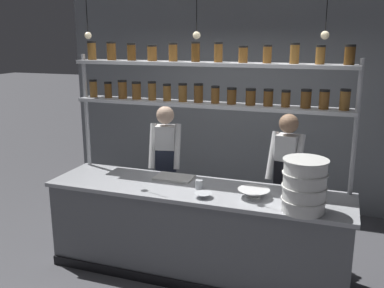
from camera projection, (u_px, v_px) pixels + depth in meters
ground_plane at (196, 271)px, 4.45m from camera, size 40.00×40.00×0.00m
back_wall at (246, 99)px, 6.06m from camera, size 5.42×0.12×3.03m
prep_counter at (196, 231)px, 4.34m from camera, size 3.02×0.76×0.92m
spice_shelf_unit at (207, 88)px, 4.30m from camera, size 2.91×0.28×2.33m
chef_left at (166, 165)px, 5.00m from camera, size 0.40×0.33×1.61m
chef_center at (286, 177)px, 4.58m from camera, size 0.39×0.32×1.60m
container_stack at (304, 186)px, 3.61m from camera, size 0.38×0.38×0.46m
cutting_board at (174, 178)px, 4.50m from camera, size 0.40×0.26×0.02m
prep_bowl_near_left at (203, 195)px, 3.97m from camera, size 0.17×0.17×0.05m
prep_bowl_center_front at (254, 194)px, 3.96m from camera, size 0.30×0.30×0.08m
prep_bowl_center_back at (310, 189)px, 4.11m from camera, size 0.27×0.27×0.07m
serving_cup_front at (199, 185)px, 4.19m from camera, size 0.07×0.07×0.09m
pendant_light_row at (196, 32)px, 3.87m from camera, size 2.33×0.07×0.63m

